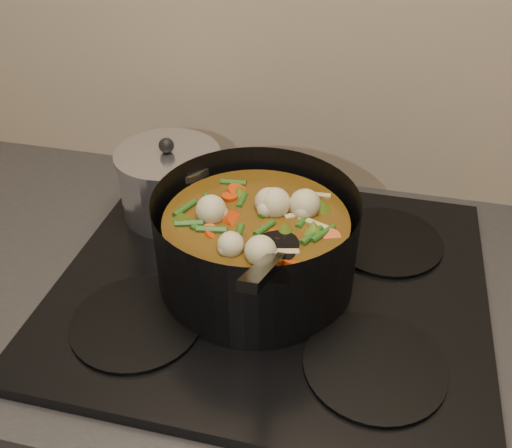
# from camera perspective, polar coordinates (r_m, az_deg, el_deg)

# --- Properties ---
(stovetop) EXTENTS (0.62, 0.54, 0.03)m
(stovetop) POSITION_cam_1_polar(r_m,az_deg,el_deg) (0.86, 1.59, -5.98)
(stovetop) COLOR black
(stovetop) RESTS_ON counter
(stockpot) EXTENTS (0.33, 0.41, 0.21)m
(stockpot) POSITION_cam_1_polar(r_m,az_deg,el_deg) (0.81, 0.02, -1.88)
(stockpot) COLOR black
(stockpot) RESTS_ON stovetop
(saucepan) EXTENTS (0.17, 0.17, 0.14)m
(saucepan) POSITION_cam_1_polar(r_m,az_deg,el_deg) (0.97, -8.57, 4.13)
(saucepan) COLOR silver
(saucepan) RESTS_ON stovetop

